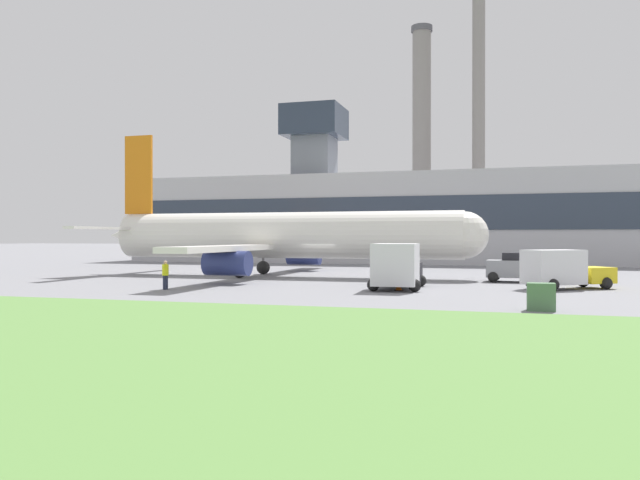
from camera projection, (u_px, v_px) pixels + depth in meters
name	position (u px, v px, depth m)	size (l,w,h in m)	color
ground_plane	(320.00, 278.00, 44.88)	(400.00, 400.00, 0.00)	gray
terminal_building	(389.00, 217.00, 74.86)	(61.69, 15.54, 19.11)	#B2B2B7
smokestack_left	(422.00, 140.00, 106.14)	(3.61, 3.61, 38.89)	gray
smokestack_right	(479.00, 123.00, 101.18)	(2.35, 2.35, 42.71)	gray
airplane	(279.00, 236.00, 46.81)	(29.89, 29.05, 11.13)	white
pushback_tug	(511.00, 269.00, 41.26)	(3.20, 2.78, 1.94)	gray
baggage_truck	(563.00, 270.00, 35.39)	(5.38, 4.63, 2.25)	yellow
fuel_truck	(397.00, 267.00, 35.38)	(3.12, 5.61, 2.61)	#232328
ground_crew_person	(165.00, 275.00, 35.33)	(0.47, 0.47, 1.64)	#23283D
traffic_cone_near_nose	(399.00, 286.00, 34.58)	(0.51, 0.51, 0.57)	black
utility_cabinet	(541.00, 297.00, 25.09)	(1.08, 0.72, 1.12)	#4C724C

